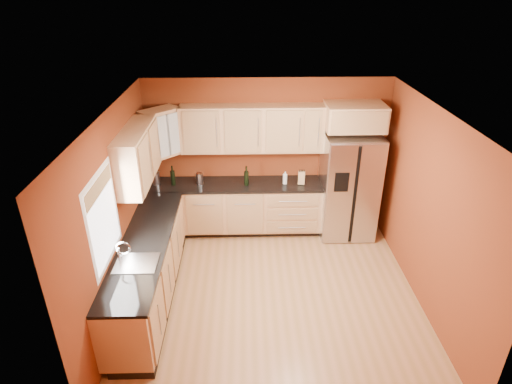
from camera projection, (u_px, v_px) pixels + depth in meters
floor at (273, 293)px, 6.04m from camera, size 4.00×4.00×0.00m
ceiling at (277, 114)px, 4.87m from camera, size 4.00×4.00×0.00m
wall_back at (267, 155)px, 7.24m from camera, size 4.00×0.04×2.60m
wall_front at (290, 329)px, 3.67m from camera, size 4.00×0.04×2.60m
wall_left at (117, 216)px, 5.40m from camera, size 0.04×4.00×2.60m
wall_right at (430, 211)px, 5.50m from camera, size 0.04×4.00×2.60m
base_cabinets_back at (235, 208)px, 7.34m from camera, size 2.90×0.60×0.88m
base_cabinets_left at (148, 270)px, 5.80m from camera, size 0.60×2.80×0.88m
countertop_back at (235, 185)px, 7.13m from camera, size 2.90×0.62×0.04m
countertop_left at (145, 242)px, 5.59m from camera, size 0.62×2.80×0.04m
upper_cabinets_back at (252, 129)px, 6.85m from camera, size 2.30×0.33×0.75m
upper_cabinets_left at (137, 155)px, 5.82m from camera, size 0.33×1.35×0.75m
corner_upper_cabinet at (162, 133)px, 6.67m from camera, size 0.67×0.67×0.75m
over_fridge_cabinet at (355, 117)px, 6.66m from camera, size 0.92×0.60×0.40m
refrigerator at (349, 186)px, 7.12m from camera, size 0.90×0.75×1.78m
window at (104, 218)px, 4.85m from camera, size 0.03×0.90×1.00m
sink_faucet at (135, 253)px, 5.07m from camera, size 0.50×0.42×0.30m
canister_left at (156, 178)px, 7.06m from camera, size 0.13×0.13×0.21m
canister_right at (200, 179)px, 7.06m from camera, size 0.12×0.12×0.20m
wine_bottle_a at (246, 176)px, 6.99m from camera, size 0.08×0.08×0.34m
wine_bottle_b at (173, 175)px, 7.00m from camera, size 0.09×0.09×0.34m
knife_block at (302, 178)px, 7.07m from camera, size 0.12×0.12×0.22m
soap_dispenser at (285, 178)px, 7.07m from camera, size 0.07×0.07×0.21m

